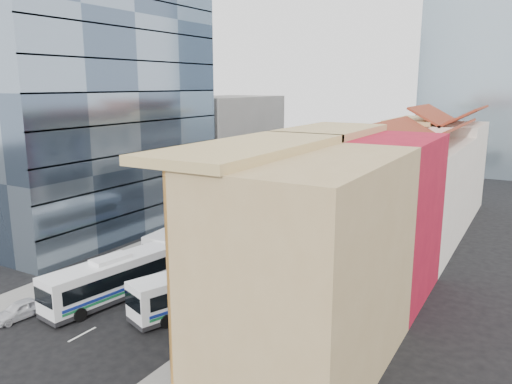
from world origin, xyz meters
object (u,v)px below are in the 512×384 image
Objects in this scene: bus_left_near at (112,278)px; sedan_left at (20,310)px; office_tower at (96,91)px; bus_right at (199,286)px; shophouse_tan at (310,266)px; bus_left_far at (190,238)px.

bus_left_near reaches higher than sedan_left.
office_tower is 2.93× the size of bus_right.
office_tower is at bearing 128.60° from sedan_left.
shophouse_tan is 16.78m from bus_left_near.
bus_right is 2.84× the size of sedan_left.
shophouse_tan is 0.47× the size of office_tower.
bus_left_near is 10.69m from bus_left_far.
office_tower is at bearing 172.56° from bus_right.
bus_left_near is 0.96× the size of bus_left_far.
sedan_left is at bearing -103.38° from bus_left_far.
bus_right is at bearing 44.42° from sedan_left.
bus_left_near is (14.80, -13.19, -13.29)m from office_tower.
shophouse_tan is 1.37× the size of bus_right.
shophouse_tan is at bearing 5.79° from bus_left_near.
shophouse_tan is 35.19m from office_tower.
shophouse_tan is at bearing -24.30° from office_tower.
bus_left_near is 1.04× the size of bus_right.
office_tower reaches higher than bus_left_far.
bus_left_far is at bearing 103.56° from bus_left_near.
sedan_left is (-19.50, -4.51, -5.39)m from shophouse_tan.
bus_left_far is (13.88, -2.55, -13.22)m from office_tower.
shophouse_tan is at bearing 19.76° from sedan_left.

